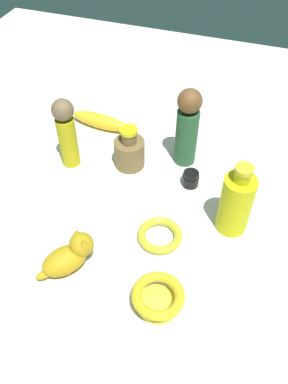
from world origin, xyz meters
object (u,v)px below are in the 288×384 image
object	(u,v)px
nail_polish_jar	(191,179)
bottle_tall	(236,202)
banana	(100,121)
bangle	(160,235)
cat_figurine	(70,255)
person_figure_child	(66,132)
bowl	(158,297)
bottle_short	(129,151)
person_figure_adult	(187,127)

from	to	relation	value
nail_polish_jar	bottle_tall	size ratio (longest dim) A/B	0.23
banana	bangle	bearing A→B (deg)	136.10
cat_figurine	person_figure_child	bearing A→B (deg)	116.06
nail_polish_jar	bottle_tall	xyz separation A→B (m)	(0.13, -0.11, 0.06)
cat_figurine	nail_polish_jar	size ratio (longest dim) A/B	2.75
cat_figurine	bowl	size ratio (longest dim) A/B	1.14
bottle_short	bottle_tall	xyz separation A→B (m)	(0.32, -0.13, 0.04)
bowl	person_figure_child	bearing A→B (deg)	136.87
banana	bottle_short	bearing A→B (deg)	143.24
person_figure_adult	cat_figurine	bearing A→B (deg)	-109.27
bangle	bottle_short	bearing A→B (deg)	125.59
bangle	banana	distance (m)	0.48
person_figure_adult	bottle_short	size ratio (longest dim) A/B	1.85
bottle_short	nail_polish_jar	size ratio (longest dim) A/B	2.76
bottle_short	person_figure_child	distance (m)	0.18
bottle_short	nail_polish_jar	xyz separation A→B (m)	(0.19, -0.02, -0.03)
person_figure_adult	banana	world-z (taller)	person_figure_adult
bangle	person_figure_child	size ratio (longest dim) A/B	0.52
cat_figurine	bottle_tall	size ratio (longest dim) A/B	0.64
person_figure_adult	bottle_tall	world-z (taller)	person_figure_adult
nail_polish_jar	banana	distance (m)	0.37
cat_figurine	banana	distance (m)	0.52
banana	cat_figurine	bearing A→B (deg)	111.17
bottle_short	banana	size ratio (longest dim) A/B	0.66
person_figure_adult	person_figure_child	xyz separation A→B (m)	(-0.31, -0.12, -0.01)
nail_polish_jar	bottle_tall	distance (m)	0.18
bowl	bottle_tall	xyz separation A→B (m)	(0.11, 0.27, 0.05)
banana	person_figure_adult	bearing A→B (deg)	172.65
bottle_tall	bangle	bearing A→B (deg)	-148.57
bowl	bottle_short	bearing A→B (deg)	117.94
bottle_short	bottle_tall	bearing A→B (deg)	-22.25
bangle	bottle_short	distance (m)	0.28
bottle_short	bowl	distance (m)	0.45
bottle_tall	cat_figurine	bearing A→B (deg)	-144.08
bowl	bottle_tall	size ratio (longest dim) A/B	0.56
cat_figurine	bottle_tall	xyz separation A→B (m)	(0.32, 0.24, 0.05)
person_figure_adult	nail_polish_jar	xyz separation A→B (m)	(0.04, -0.09, -0.10)
cat_figurine	nail_polish_jar	distance (m)	0.39
person_figure_adult	bottle_tall	xyz separation A→B (m)	(0.17, -0.20, -0.03)
nail_polish_jar	bowl	bearing A→B (deg)	-86.15
nail_polish_jar	bottle_tall	world-z (taller)	bottle_tall
nail_polish_jar	person_figure_child	bearing A→B (deg)	-175.95
cat_figurine	nail_polish_jar	bearing A→B (deg)	60.67
cat_figurine	banana	xyz separation A→B (m)	(-0.14, 0.50, -0.02)
cat_figurine	nail_polish_jar	world-z (taller)	cat_figurine
person_figure_child	bottle_tall	bearing A→B (deg)	-9.82
person_figure_adult	bottle_tall	bearing A→B (deg)	-48.97
bangle	nail_polish_jar	bearing A→B (deg)	83.24
banana	person_figure_child	xyz separation A→B (m)	(-0.01, -0.18, 0.09)
nail_polish_jar	banana	xyz separation A→B (m)	(-0.33, 0.16, 0.00)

